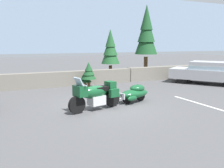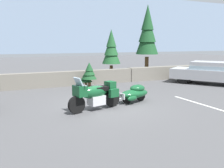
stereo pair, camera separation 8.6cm
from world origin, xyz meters
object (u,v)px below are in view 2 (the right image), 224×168
object	(u,v)px
pine_tree_secondary	(111,48)
touring_motorcycle	(95,94)
sedan_at_right_edge	(210,72)
pine_tree_tall	(147,32)
car_shaped_trailer	(134,93)

from	to	relation	value
pine_tree_secondary	touring_motorcycle	bearing A→B (deg)	-118.42
sedan_at_right_edge	pine_tree_secondary	bearing A→B (deg)	139.44
pine_tree_tall	touring_motorcycle	bearing A→B (deg)	-133.38
sedan_at_right_edge	pine_tree_tall	bearing A→B (deg)	114.11
car_shaped_trailer	pine_tree_secondary	bearing A→B (deg)	74.48
pine_tree_secondary	car_shaped_trailer	bearing A→B (deg)	-105.52
sedan_at_right_edge	car_shaped_trailer	bearing A→B (deg)	-160.70
sedan_at_right_edge	pine_tree_secondary	size ratio (longest dim) A/B	1.35
sedan_at_right_edge	pine_tree_secondary	world-z (taller)	pine_tree_secondary
touring_motorcycle	pine_tree_secondary	bearing A→B (deg)	61.58
sedan_at_right_edge	pine_tree_tall	distance (m)	5.42
sedan_at_right_edge	pine_tree_tall	xyz separation A→B (m)	(-1.95, 4.35, 2.58)
touring_motorcycle	car_shaped_trailer	distance (m)	2.08
car_shaped_trailer	pine_tree_tall	distance (m)	8.77
car_shaped_trailer	sedan_at_right_edge	world-z (taller)	sedan_at_right_edge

